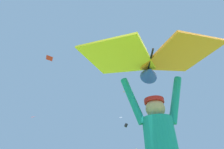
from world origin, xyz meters
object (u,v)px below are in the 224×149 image
(distant_kite_red_mid_right, at_px, (50,58))
(distant_kite_black_mid_left, at_px, (126,125))
(distant_kite_blue_high_right, at_px, (94,50))
(distant_kite_white_far_center, at_px, (120,117))
(distant_kite_orange_low_right, at_px, (124,92))
(distant_kite_red_overhead_distant, at_px, (134,70))
(distant_kite_red_high_left, at_px, (33,117))
(held_stunt_kite, at_px, (149,60))
(distant_kite_black_low_left, at_px, (89,48))

(distant_kite_red_mid_right, distance_m, distant_kite_black_mid_left, 21.19)
(distant_kite_red_mid_right, relative_size, distant_kite_blue_high_right, 0.65)
(distant_kite_white_far_center, bearing_deg, distant_kite_black_mid_left, -91.71)
(distant_kite_orange_low_right, height_order, distant_kite_black_mid_left, distant_kite_orange_low_right)
(distant_kite_red_overhead_distant, height_order, distant_kite_black_mid_left, distant_kite_red_overhead_distant)
(distant_kite_blue_high_right, xyz_separation_m, distant_kite_red_overhead_distant, (10.18, 5.00, 0.40))
(distant_kite_red_high_left, relative_size, distant_kite_black_mid_left, 0.81)
(distant_kite_red_high_left, xyz_separation_m, distant_kite_black_mid_left, (17.84, 1.84, 0.16))
(distant_kite_blue_high_right, relative_size, distant_kite_red_overhead_distant, 1.73)
(distant_kite_red_high_left, xyz_separation_m, distant_kite_red_overhead_distant, (19.15, -1.54, 12.17))
(distant_kite_white_far_center, xyz_separation_m, distant_kite_black_mid_left, (-0.12, -3.89, -2.83))
(held_stunt_kite, distance_m, distant_kite_white_far_center, 36.06)
(distant_kite_red_mid_right, bearing_deg, distant_kite_black_low_left, 23.97)
(held_stunt_kite, xyz_separation_m, distant_kite_orange_low_right, (11.11, 31.14, 15.42))
(distant_kite_white_far_center, height_order, distant_kite_red_high_left, distant_kite_white_far_center)
(distant_kite_blue_high_right, xyz_separation_m, distant_kite_black_low_left, (-1.36, -3.95, -3.29))
(distant_kite_red_mid_right, xyz_separation_m, distant_kite_red_high_left, (-2.81, 12.62, -3.92))
(distant_kite_orange_low_right, bearing_deg, distant_kite_white_far_center, 103.70)
(distant_kite_black_low_left, height_order, distant_kite_white_far_center, distant_kite_black_low_left)
(distant_kite_blue_high_right, bearing_deg, held_stunt_kite, -94.49)
(distant_kite_white_far_center, relative_size, distant_kite_red_high_left, 1.33)
(distant_kite_red_mid_right, height_order, distant_kite_black_mid_left, distant_kite_red_mid_right)
(distant_kite_red_high_left, distance_m, distant_kite_black_mid_left, 17.94)
(held_stunt_kite, bearing_deg, distant_kite_red_high_left, 104.97)
(held_stunt_kite, height_order, distant_kite_orange_low_right, distant_kite_orange_low_right)
(distant_kite_white_far_center, distance_m, distant_kite_black_mid_left, 4.81)
(held_stunt_kite, relative_size, distant_kite_red_overhead_distant, 2.01)
(distant_kite_black_low_left, bearing_deg, distant_kite_black_mid_left, 50.28)
(distant_kite_red_mid_right, relative_size, distant_kite_black_mid_left, 1.22)
(distant_kite_red_high_left, height_order, distant_kite_black_mid_left, distant_kite_black_mid_left)
(distant_kite_red_high_left, bearing_deg, distant_kite_blue_high_right, -36.10)
(distant_kite_black_mid_left, bearing_deg, distant_kite_red_mid_right, -136.12)
(distant_kite_orange_low_right, distance_m, distant_kite_black_mid_left, 8.97)
(distant_kite_orange_low_right, bearing_deg, distant_kite_black_mid_left, -107.40)
(distant_kite_black_low_left, relative_size, distant_kite_red_overhead_distant, 1.23)
(distant_kite_blue_high_right, bearing_deg, distant_kite_white_far_center, 53.75)
(distant_kite_white_far_center, bearing_deg, distant_kite_blue_high_right, -126.25)
(distant_kite_black_mid_left, bearing_deg, distant_kite_red_high_left, -174.12)
(distant_kite_black_low_left, bearing_deg, distant_kite_blue_high_right, 70.97)
(distant_kite_black_low_left, distance_m, distant_kite_red_high_left, 15.48)
(held_stunt_kite, height_order, distant_kite_white_far_center, distant_kite_white_far_center)
(distant_kite_black_low_left, bearing_deg, held_stunt_kite, -90.94)
(distant_kite_red_mid_right, relative_size, distant_kite_red_high_left, 1.50)
(distant_kite_black_mid_left, bearing_deg, distant_kite_red_overhead_distant, -68.86)
(distant_kite_black_low_left, bearing_deg, distant_kite_red_overhead_distant, 37.77)
(distant_kite_white_far_center, distance_m, distant_kite_red_overhead_distant, 11.78)
(distant_kite_red_mid_right, height_order, distant_kite_white_far_center, distant_kite_red_mid_right)
(distant_kite_black_low_left, xyz_separation_m, distant_kite_red_high_left, (-7.60, 10.49, -8.48))
(distant_kite_red_mid_right, height_order, distant_kite_orange_low_right, distant_kite_orange_low_right)
(distant_kite_red_high_left, distance_m, distant_kite_red_overhead_distant, 22.74)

